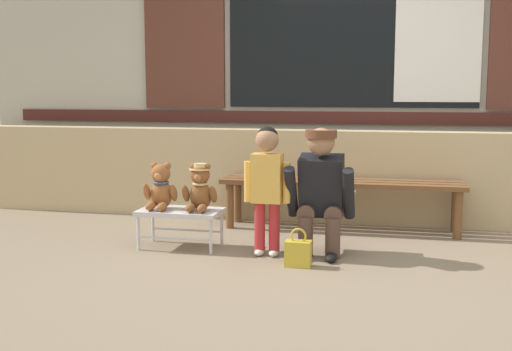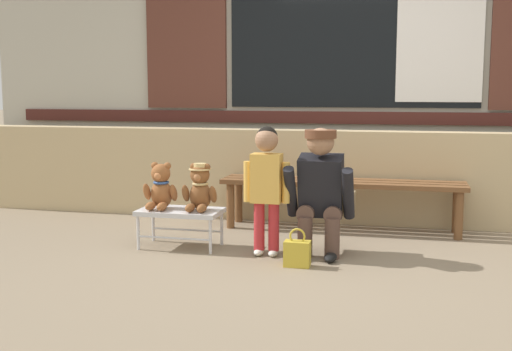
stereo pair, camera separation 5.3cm
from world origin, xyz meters
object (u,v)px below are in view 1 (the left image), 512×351
(teddy_bear_plain, at_px, (161,188))
(teddy_bear_with_hat, at_px, (200,188))
(small_display_bench, at_px, (180,214))
(handbag_on_ground, at_px, (298,253))
(adult_crouching, at_px, (322,191))
(child_standing, at_px, (267,176))
(wooden_bench_long, at_px, (341,188))

(teddy_bear_plain, xyz_separation_m, teddy_bear_with_hat, (0.32, 0.00, 0.01))
(small_display_bench, xyz_separation_m, teddy_bear_plain, (-0.16, 0.00, 0.20))
(teddy_bear_plain, height_order, handbag_on_ground, teddy_bear_plain)
(teddy_bear_plain, height_order, teddy_bear_with_hat, same)
(small_display_bench, xyz_separation_m, adult_crouching, (1.10, 0.02, 0.21))
(teddy_bear_plain, relative_size, child_standing, 0.38)
(wooden_bench_long, xyz_separation_m, child_standing, (-0.45, -1.00, 0.22))
(child_standing, height_order, adult_crouching, child_standing)
(wooden_bench_long, relative_size, adult_crouching, 2.21)
(child_standing, bearing_deg, small_display_bench, 172.95)
(wooden_bench_long, xyz_separation_m, teddy_bear_plain, (-1.32, -0.91, 0.09))
(child_standing, distance_m, adult_crouching, 0.42)
(adult_crouching, bearing_deg, teddy_bear_with_hat, -179.08)
(wooden_bench_long, xyz_separation_m, teddy_bear_with_hat, (-1.00, -0.91, 0.10))
(wooden_bench_long, height_order, child_standing, child_standing)
(teddy_bear_plain, distance_m, child_standing, 0.88)
(small_display_bench, height_order, teddy_bear_plain, teddy_bear_plain)
(teddy_bear_with_hat, xyz_separation_m, adult_crouching, (0.94, 0.02, 0.01))
(handbag_on_ground, bearing_deg, teddy_bear_plain, 163.59)
(child_standing, height_order, handbag_on_ground, child_standing)
(wooden_bench_long, relative_size, teddy_bear_plain, 5.78)
(wooden_bench_long, height_order, adult_crouching, adult_crouching)
(handbag_on_ground, bearing_deg, small_display_bench, 161.17)
(teddy_bear_with_hat, bearing_deg, adult_crouching, 0.92)
(small_display_bench, height_order, child_standing, child_standing)
(wooden_bench_long, relative_size, small_display_bench, 3.28)
(wooden_bench_long, distance_m, handbag_on_ground, 1.29)
(teddy_bear_with_hat, height_order, handbag_on_ground, teddy_bear_with_hat)
(teddy_bear_plain, bearing_deg, teddy_bear_with_hat, 0.13)
(adult_crouching, distance_m, handbag_on_ground, 0.53)
(wooden_bench_long, bearing_deg, teddy_bear_with_hat, -137.72)
(wooden_bench_long, bearing_deg, small_display_bench, -141.85)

